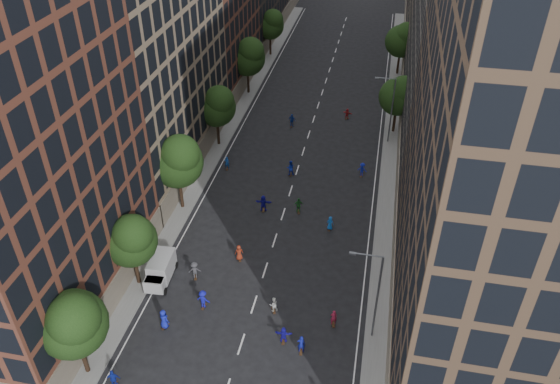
# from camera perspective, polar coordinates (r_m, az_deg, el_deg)

# --- Properties ---
(ground) EXTENTS (240.00, 240.00, 0.00)m
(ground) POSITION_cam_1_polar(r_m,az_deg,el_deg) (70.36, 2.38, 4.06)
(ground) COLOR black
(ground) RESTS_ON ground
(sidewalk_left) EXTENTS (4.00, 105.00, 0.15)m
(sidewalk_left) POSITION_cam_1_polar(r_m,az_deg,el_deg) (79.07, -5.39, 7.78)
(sidewalk_left) COLOR slate
(sidewalk_left) RESTS_ON ground
(sidewalk_right) EXTENTS (4.00, 105.00, 0.15)m
(sidewalk_right) POSITION_cam_1_polar(r_m,az_deg,el_deg) (76.27, 12.31, 5.97)
(sidewalk_right) COLOR slate
(sidewalk_right) RESTS_ON ground
(bldg_left_b) EXTENTS (14.00, 26.00, 34.00)m
(bldg_left_b) POSITION_cam_1_polar(r_m,az_deg,el_deg) (64.24, -15.72, 16.42)
(bldg_left_b) COLOR #806B53
(bldg_left_b) RESTS_ON ground
(bldg_right_a) EXTENTS (14.00, 30.00, 36.00)m
(bldg_right_a) POSITION_cam_1_polar(r_m,az_deg,el_deg) (40.35, 24.34, 4.53)
(bldg_right_a) COLOR #4E3929
(bldg_right_a) RESTS_ON ground
(bldg_right_b) EXTENTS (14.00, 28.00, 33.00)m
(bldg_right_b) POSITION_cam_1_polar(r_m,az_deg,el_deg) (67.22, 20.22, 15.97)
(bldg_right_b) COLOR #625B51
(bldg_right_b) RESTS_ON ground
(tree_left_0) EXTENTS (5.20, 5.20, 8.83)m
(tree_left_0) POSITION_cam_1_polar(r_m,az_deg,el_deg) (43.42, -20.80, -12.64)
(tree_left_0) COLOR black
(tree_left_0) RESTS_ON ground
(tree_left_1) EXTENTS (4.80, 4.80, 8.21)m
(tree_left_1) POSITION_cam_1_polar(r_m,az_deg,el_deg) (49.75, -15.29, -4.75)
(tree_left_1) COLOR black
(tree_left_1) RESTS_ON ground
(tree_left_2) EXTENTS (5.60, 5.60, 9.45)m
(tree_left_2) POSITION_cam_1_polar(r_m,az_deg,el_deg) (57.99, -10.62, 3.32)
(tree_left_2) COLOR black
(tree_left_2) RESTS_ON ground
(tree_left_3) EXTENTS (5.00, 5.00, 8.58)m
(tree_left_3) POSITION_cam_1_polar(r_m,az_deg,el_deg) (69.71, -6.59, 9.00)
(tree_left_3) COLOR black
(tree_left_3) RESTS_ON ground
(tree_left_4) EXTENTS (5.40, 5.40, 9.08)m
(tree_left_4) POSITION_cam_1_polar(r_m,az_deg,el_deg) (83.60, -3.33, 14.01)
(tree_left_4) COLOR black
(tree_left_4) RESTS_ON ground
(tree_left_5) EXTENTS (4.80, 4.80, 8.33)m
(tree_left_5) POSITION_cam_1_polar(r_m,az_deg,el_deg) (98.39, -0.95, 17.16)
(tree_left_5) COLOR black
(tree_left_5) RESTS_ON ground
(tree_right_a) EXTENTS (5.00, 5.00, 8.39)m
(tree_right_a) POSITION_cam_1_polar(r_m,az_deg,el_deg) (74.06, 12.38, 9.90)
(tree_right_a) COLOR black
(tree_right_a) RESTS_ON ground
(tree_right_b) EXTENTS (5.20, 5.20, 8.83)m
(tree_right_b) POSITION_cam_1_polar(r_m,az_deg,el_deg) (92.47, 12.70, 15.29)
(tree_right_b) COLOR black
(tree_right_b) RESTS_ON ground
(streetlamp_near) EXTENTS (2.64, 0.22, 9.06)m
(streetlamp_near) POSITION_cam_1_polar(r_m,az_deg,el_deg) (44.48, 9.90, -10.32)
(streetlamp_near) COLOR #595B60
(streetlamp_near) RESTS_ON ground
(streetlamp_far) EXTENTS (2.64, 0.22, 9.06)m
(streetlamp_far) POSITION_cam_1_polar(r_m,az_deg,el_deg) (71.66, 11.46, 8.70)
(streetlamp_far) COLOR #595B60
(streetlamp_far) RESTS_ON ground
(cargo_van) EXTENTS (2.30, 4.46, 2.31)m
(cargo_van) POSITION_cam_1_polar(r_m,az_deg,el_deg) (52.61, -12.40, -7.94)
(cargo_van) COLOR silver
(cargo_van) RESTS_ON ground
(skater_0) EXTENTS (1.11, 0.92, 1.94)m
(skater_0) POSITION_cam_1_polar(r_m,az_deg,el_deg) (48.58, -12.04, -12.89)
(skater_0) COLOR #1620B7
(skater_0) RESTS_ON ground
(skater_1) EXTENTS (0.69, 0.49, 1.78)m
(skater_1) POSITION_cam_1_polar(r_m,az_deg,el_deg) (46.00, 2.23, -15.63)
(skater_1) COLOR #111A91
(skater_1) RESTS_ON ground
(skater_3) EXTENTS (1.28, 0.84, 1.86)m
(skater_3) POSITION_cam_1_polar(r_m,az_deg,el_deg) (49.61, -8.03, -11.07)
(skater_3) COLOR #1517AF
(skater_3) RESTS_ON ground
(skater_4) EXTENTS (1.12, 0.67, 1.79)m
(skater_4) POSITION_cam_1_polar(r_m,az_deg,el_deg) (45.80, -17.00, -18.19)
(skater_4) COLOR #13249C
(skater_4) RESTS_ON ground
(skater_5) EXTENTS (1.48, 0.57, 1.56)m
(skater_5) POSITION_cam_1_polar(r_m,az_deg,el_deg) (46.72, 0.37, -14.73)
(skater_5) COLOR #1E15AD
(skater_5) RESTS_ON ground
(skater_6) EXTENTS (0.98, 0.84, 1.70)m
(skater_6) POSITION_cam_1_polar(r_m,az_deg,el_deg) (53.82, -4.29, -6.37)
(skater_6) COLOR maroon
(skater_6) RESTS_ON ground
(skater_7) EXTENTS (0.66, 0.52, 1.61)m
(skater_7) POSITION_cam_1_polar(r_m,az_deg,el_deg) (48.12, 5.61, -12.96)
(skater_7) COLOR maroon
(skater_7) RESTS_ON ground
(skater_8) EXTENTS (0.92, 0.84, 1.53)m
(skater_8) POSITION_cam_1_polar(r_m,az_deg,el_deg) (48.95, -0.68, -11.71)
(skater_8) COLOR #B8B7B3
(skater_8) RESTS_ON ground
(skater_9) EXTENTS (1.31, 1.00, 1.80)m
(skater_9) POSITION_cam_1_polar(r_m,az_deg,el_deg) (52.40, -8.90, -8.11)
(skater_9) COLOR #3F3F44
(skater_9) RESTS_ON ground
(skater_10) EXTENTS (1.14, 0.70, 1.80)m
(skater_10) POSITION_cam_1_polar(r_m,az_deg,el_deg) (59.57, 1.96, -1.42)
(skater_10) COLOR #1D6122
(skater_10) RESTS_ON ground
(skater_11) EXTENTS (1.81, 0.68, 1.92)m
(skater_11) POSITION_cam_1_polar(r_m,az_deg,el_deg) (59.75, -1.75, -1.22)
(skater_11) COLOR #151190
(skater_11) RESTS_ON ground
(skater_12) EXTENTS (0.84, 0.62, 1.57)m
(skater_12) POSITION_cam_1_polar(r_m,az_deg,el_deg) (57.51, 5.26, -3.29)
(skater_12) COLOR #1552AC
(skater_12) RESTS_ON ground
(skater_13) EXTENTS (0.64, 0.45, 1.67)m
(skater_13) POSITION_cam_1_polar(r_m,az_deg,el_deg) (67.06, -5.57, 3.02)
(skater_13) COLOR #13429C
(skater_13) RESTS_ON ground
(skater_14) EXTENTS (1.08, 0.94, 1.92)m
(skater_14) POSITION_cam_1_polar(r_m,az_deg,el_deg) (65.58, 1.09, 2.51)
(skater_14) COLOR #162BB3
(skater_14) RESTS_ON ground
(skater_15) EXTENTS (1.22, 0.86, 1.72)m
(skater_15) POSITION_cam_1_polar(r_m,az_deg,el_deg) (66.18, 8.58, 2.31)
(skater_15) COLOR #131D9F
(skater_15) RESTS_ON ground
(skater_16) EXTENTS (1.16, 0.69, 1.85)m
(skater_16) POSITION_cam_1_polar(r_m,az_deg,el_deg) (76.05, 1.26, 7.47)
(skater_16) COLOR navy
(skater_16) RESTS_ON ground
(skater_17) EXTENTS (1.45, 0.85, 1.49)m
(skater_17) POSITION_cam_1_polar(r_m,az_deg,el_deg) (78.73, 7.02, 8.09)
(skater_17) COLOR #AE1D1F
(skater_17) RESTS_ON ground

